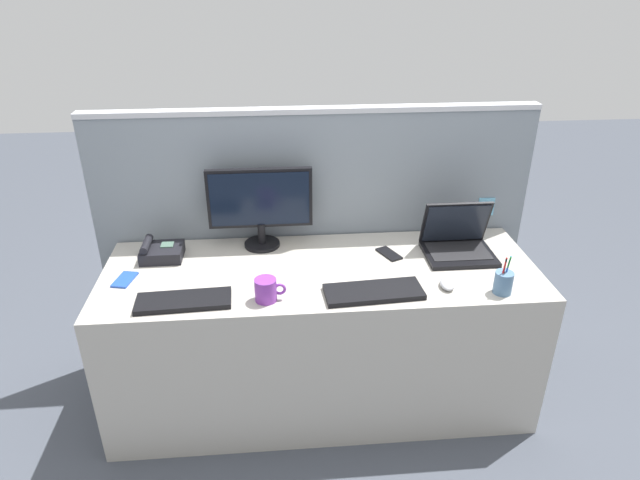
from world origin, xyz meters
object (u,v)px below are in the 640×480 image
at_px(cell_phone_black_slab, 389,254).
at_px(coffee_mug, 266,290).
at_px(computer_mouse_right_hand, 447,284).
at_px(desk_phone, 161,252).
at_px(pen_cup, 503,282).
at_px(keyboard_main, 374,292).
at_px(cell_phone_blue_case, 125,280).
at_px(desktop_monitor, 260,203).
at_px(laptop, 457,241).
at_px(keyboard_spare, 184,301).

relative_size(cell_phone_black_slab, coffee_mug, 1.07).
height_order(computer_mouse_right_hand, coffee_mug, coffee_mug).
bearing_deg(desk_phone, cell_phone_black_slab, -3.28).
bearing_deg(pen_cup, keyboard_main, 176.35).
bearing_deg(desk_phone, cell_phone_blue_case, -122.52).
bearing_deg(computer_mouse_right_hand, desktop_monitor, 157.09).
bearing_deg(desktop_monitor, computer_mouse_right_hand, -30.48).
distance_m(laptop, computer_mouse_right_hand, 0.33).
bearing_deg(pen_cup, laptop, 102.46).
bearing_deg(computer_mouse_right_hand, keyboard_spare, -170.88).
bearing_deg(cell_phone_blue_case, cell_phone_black_slab, 19.48).
bearing_deg(pen_cup, computer_mouse_right_hand, 163.76).
distance_m(laptop, keyboard_spare, 1.26).
bearing_deg(laptop, desktop_monitor, 170.24).
xyz_separation_m(cell_phone_black_slab, coffee_mug, (-0.57, -0.34, 0.04)).
xyz_separation_m(desk_phone, keyboard_spare, (0.15, -0.39, -0.02)).
height_order(laptop, pen_cup, laptop).
distance_m(cell_phone_black_slab, coffee_mug, 0.66).
height_order(keyboard_spare, cell_phone_blue_case, keyboard_spare).
height_order(keyboard_main, cell_phone_blue_case, keyboard_main).
relative_size(desktop_monitor, keyboard_spare, 1.29).
xyz_separation_m(desktop_monitor, computer_mouse_right_hand, (0.77, -0.46, -0.20)).
height_order(pen_cup, cell_phone_blue_case, pen_cup).
height_order(desktop_monitor, keyboard_main, desktop_monitor).
bearing_deg(cell_phone_black_slab, desk_phone, 152.18).
bearing_deg(keyboard_main, pen_cup, -7.61).
distance_m(desk_phone, keyboard_main, 1.00).
distance_m(computer_mouse_right_hand, cell_phone_blue_case, 1.37).
bearing_deg(cell_phone_black_slab, keyboard_spare, 175.79).
bearing_deg(cell_phone_blue_case, pen_cup, 4.61).
bearing_deg(cell_phone_blue_case, coffee_mug, -5.61).
bearing_deg(laptop, pen_cup, -77.54).
xyz_separation_m(desktop_monitor, coffee_mug, (0.02, -0.49, -0.17)).
relative_size(keyboard_spare, computer_mouse_right_hand, 3.76).
relative_size(laptop, computer_mouse_right_hand, 3.14).
height_order(desktop_monitor, pen_cup, desktop_monitor).
bearing_deg(keyboard_main, keyboard_spare, 176.12).
bearing_deg(pen_cup, coffee_mug, 178.31).
bearing_deg(keyboard_spare, laptop, 12.38).
xyz_separation_m(laptop, coffee_mug, (-0.89, -0.33, -0.01)).
relative_size(computer_mouse_right_hand, cell_phone_black_slab, 0.73).
xyz_separation_m(desktop_monitor, cell_phone_black_slab, (0.59, -0.15, -0.21)).
xyz_separation_m(keyboard_main, coffee_mug, (-0.44, -0.01, 0.04)).
distance_m(laptop, keyboard_main, 0.56).
xyz_separation_m(keyboard_main, keyboard_spare, (-0.77, -0.00, 0.00)).
xyz_separation_m(desktop_monitor, keyboard_main, (0.46, -0.48, -0.21)).
relative_size(computer_mouse_right_hand, cell_phone_blue_case, 0.79).
xyz_separation_m(laptop, keyboard_spare, (-1.22, -0.33, -0.05)).
height_order(desk_phone, keyboard_spare, desk_phone).
bearing_deg(keyboard_spare, keyboard_main, -2.68).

